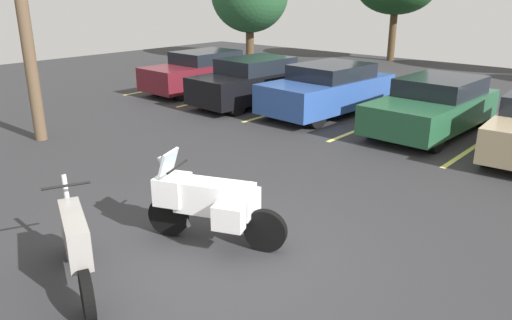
{
  "coord_description": "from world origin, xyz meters",
  "views": [
    {
      "loc": [
        4.54,
        -4.41,
        3.66
      ],
      "look_at": [
        -0.68,
        1.56,
        0.92
      ],
      "focal_mm": 34.79,
      "sensor_mm": 36.0,
      "label": 1
    }
  ],
  "objects_px": {
    "motorcycle_touring": "(209,202)",
    "car_blue": "(328,89)",
    "car_green": "(433,106)",
    "car_maroon": "(202,72)",
    "car_black": "(254,82)",
    "motorcycle_second": "(76,244)"
  },
  "relations": [
    {
      "from": "motorcycle_touring",
      "to": "car_blue",
      "type": "bearing_deg",
      "value": 111.82
    },
    {
      "from": "car_blue",
      "to": "car_green",
      "type": "distance_m",
      "value": 3.28
    },
    {
      "from": "car_maroon",
      "to": "car_black",
      "type": "relative_size",
      "value": 0.98
    },
    {
      "from": "motorcycle_second",
      "to": "car_blue",
      "type": "bearing_deg",
      "value": 105.7
    },
    {
      "from": "car_maroon",
      "to": "car_blue",
      "type": "bearing_deg",
      "value": 1.17
    },
    {
      "from": "car_maroon",
      "to": "car_black",
      "type": "height_order",
      "value": "car_black"
    },
    {
      "from": "motorcycle_touring",
      "to": "car_black",
      "type": "xyz_separation_m",
      "value": [
        -5.85,
        7.65,
        0.09
      ]
    },
    {
      "from": "car_blue",
      "to": "motorcycle_touring",
      "type": "bearing_deg",
      "value": -68.18
    },
    {
      "from": "motorcycle_second",
      "to": "car_blue",
      "type": "xyz_separation_m",
      "value": [
        -2.82,
        10.02,
        0.17
      ]
    },
    {
      "from": "motorcycle_second",
      "to": "car_green",
      "type": "relative_size",
      "value": 0.45
    },
    {
      "from": "motorcycle_second",
      "to": "car_maroon",
      "type": "xyz_separation_m",
      "value": [
        -8.35,
        9.91,
        0.15
      ]
    },
    {
      "from": "motorcycle_second",
      "to": "car_black",
      "type": "bearing_deg",
      "value": 119.54
    },
    {
      "from": "car_black",
      "to": "car_blue",
      "type": "height_order",
      "value": "car_black"
    },
    {
      "from": "motorcycle_second",
      "to": "car_black",
      "type": "distance_m",
      "value": 11.01
    },
    {
      "from": "motorcycle_second",
      "to": "car_maroon",
      "type": "distance_m",
      "value": 12.96
    },
    {
      "from": "car_blue",
      "to": "car_black",
      "type": "bearing_deg",
      "value": -170.29
    },
    {
      "from": "car_maroon",
      "to": "car_green",
      "type": "bearing_deg",
      "value": 1.31
    },
    {
      "from": "car_black",
      "to": "motorcycle_second",
      "type": "bearing_deg",
      "value": -60.46
    },
    {
      "from": "motorcycle_touring",
      "to": "car_black",
      "type": "bearing_deg",
      "value": 127.41
    },
    {
      "from": "car_black",
      "to": "motorcycle_touring",
      "type": "bearing_deg",
      "value": -52.59
    },
    {
      "from": "motorcycle_touring",
      "to": "car_black",
      "type": "height_order",
      "value": "car_black"
    },
    {
      "from": "car_black",
      "to": "car_green",
      "type": "bearing_deg",
      "value": 5.2
    }
  ]
}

